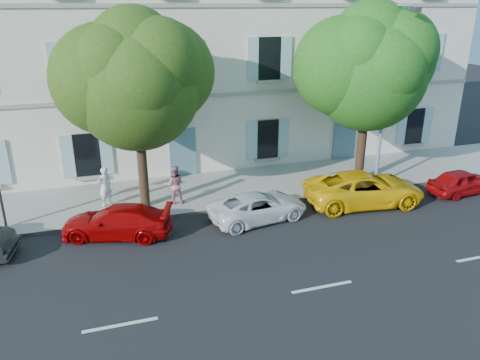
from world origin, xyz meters
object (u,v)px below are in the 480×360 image
object	(u,v)px
car_white_coupe	(258,207)
street_lamp	(388,89)
car_yellow_supercar	(364,189)
pedestrian_a	(105,186)
car_red_hatchback	(462,182)
pedestrian_b	(175,185)
tree_left	(136,87)
tree_right	(368,73)
car_red_coupe	(117,221)

from	to	relation	value
car_white_coupe	street_lamp	world-z (taller)	street_lamp
car_yellow_supercar	pedestrian_a	xyz separation A→B (m)	(-10.53, 2.83, 0.28)
car_red_hatchback	pedestrian_b	distance (m)	12.86
tree_left	street_lamp	world-z (taller)	street_lamp
pedestrian_a	tree_right	bearing A→B (deg)	146.03
tree_right	street_lamp	xyz separation A→B (m)	(0.45, -0.90, -0.57)
car_red_coupe	car_white_coupe	xyz separation A→B (m)	(5.44, -0.23, -0.03)
car_yellow_supercar	pedestrian_b	size ratio (longest dim) A/B	3.04
car_red_hatchback	pedestrian_a	xyz separation A→B (m)	(-15.41, 3.11, 0.43)
tree_left	pedestrian_b	size ratio (longest dim) A/B	4.62
car_yellow_supercar	car_red_hatchback	bearing A→B (deg)	-87.16
car_yellow_supercar	street_lamp	bearing A→B (deg)	-43.30
street_lamp	pedestrian_b	bearing A→B (deg)	174.60
car_white_coupe	pedestrian_b	size ratio (longest dim) A/B	2.39
tree_right	pedestrian_b	bearing A→B (deg)	-179.82
car_yellow_supercar	car_red_hatchback	distance (m)	4.89
car_white_coupe	pedestrian_a	size ratio (longest dim) A/B	2.38
car_white_coupe	tree_right	world-z (taller)	tree_right
car_white_coupe	car_yellow_supercar	size ratio (longest dim) A/B	0.79
car_red_coupe	pedestrian_a	distance (m)	2.74
street_lamp	tree_right	bearing A→B (deg)	116.70
street_lamp	car_red_hatchback	bearing A→B (deg)	-25.21
pedestrian_a	pedestrian_b	xyz separation A→B (m)	(2.79, -0.65, -0.00)
car_yellow_supercar	pedestrian_b	distance (m)	8.05
car_red_hatchback	tree_left	size ratio (longest dim) A/B	0.43
car_red_coupe	pedestrian_b	world-z (taller)	pedestrian_b
car_yellow_supercar	pedestrian_a	bearing A→B (deg)	81.07
car_red_hatchback	street_lamp	size ratio (longest dim) A/B	0.42
tree_right	pedestrian_b	distance (m)	9.76
car_red_coupe	tree_right	world-z (taller)	tree_right
tree_left	tree_right	xyz separation A→B (m)	(10.05, -0.10, 0.09)
pedestrian_a	car_red_hatchback	bearing A→B (deg)	137.71
street_lamp	car_yellow_supercar	bearing A→B (deg)	-139.41
car_yellow_supercar	pedestrian_b	xyz separation A→B (m)	(-7.74, 2.18, 0.28)
car_red_hatchback	car_white_coupe	bearing A→B (deg)	83.00
car_white_coupe	car_yellow_supercar	distance (m)	4.82
car_red_hatchback	tree_right	bearing A→B (deg)	50.96
car_red_coupe	car_yellow_supercar	distance (m)	10.26
car_red_coupe	car_red_hatchback	size ratio (longest dim) A/B	1.23
tree_right	street_lamp	size ratio (longest dim) A/B	1.00
car_red_hatchback	tree_right	size ratio (longest dim) A/B	0.42
car_red_hatchback	pedestrian_b	xyz separation A→B (m)	(-12.62, 2.46, 0.42)
tree_right	street_lamp	distance (m)	1.16
car_white_coupe	car_red_hatchback	bearing A→B (deg)	-100.73
car_white_coupe	tree_left	distance (m)	6.62
car_yellow_supercar	street_lamp	xyz separation A→B (m)	(1.52, 1.30, 3.93)
car_yellow_supercar	pedestrian_b	bearing A→B (deg)	80.39
car_yellow_supercar	street_lamp	size ratio (longest dim) A/B	0.64
car_red_hatchback	tree_right	xyz separation A→B (m)	(-3.81, 2.48, 4.64)
car_red_coupe	car_red_hatchback	bearing A→B (deg)	106.94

